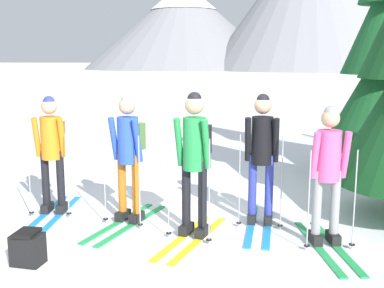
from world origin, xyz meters
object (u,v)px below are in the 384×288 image
at_px(skier_in_blue, 129,151).
at_px(skier_in_pink, 328,171).
at_px(skier_in_black, 262,151).
at_px(skier_in_orange, 52,149).
at_px(skier_in_green, 195,156).
at_px(backpack_on_snow_front, 28,248).

height_order(skier_in_blue, skier_in_pink, skier_in_blue).
bearing_deg(skier_in_black, skier_in_pink, -38.54).
xyz_separation_m(skier_in_orange, skier_in_blue, (1.19, -0.20, 0.03)).
height_order(skier_in_green, skier_in_black, skier_in_green).
relative_size(skier_in_orange, skier_in_black, 0.99).
height_order(skier_in_orange, skier_in_blue, skier_in_blue).
relative_size(skier_in_blue, backpack_on_snow_front, 4.59).
distance_m(skier_in_blue, backpack_on_snow_front, 1.84).
bearing_deg(skier_in_pink, skier_in_green, 178.45).
height_order(skier_in_orange, backpack_on_snow_front, skier_in_orange).
height_order(skier_in_green, backpack_on_snow_front, skier_in_green).
relative_size(skier_in_orange, skier_in_green, 0.96).
bearing_deg(skier_in_pink, skier_in_orange, 170.35).
relative_size(skier_in_blue, skier_in_green, 0.96).
distance_m(skier_in_blue, skier_in_black, 1.77).
xyz_separation_m(skier_in_blue, backpack_on_snow_front, (-0.72, -1.49, -0.80)).
bearing_deg(backpack_on_snow_front, skier_in_blue, 64.35).
bearing_deg(skier_in_green, skier_in_black, 35.43).
relative_size(skier_in_green, skier_in_pink, 1.08).
distance_m(skier_in_orange, skier_in_pink, 3.78).
height_order(skier_in_black, backpack_on_snow_front, skier_in_black).
bearing_deg(skier_in_blue, skier_in_black, 5.99).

